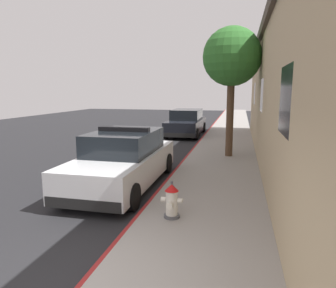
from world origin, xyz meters
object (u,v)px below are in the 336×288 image
fire_hydrant (172,201)px  street_tree (232,58)px  police_cruiser (124,160)px  parked_car_silver_ahead (186,123)px

fire_hydrant → street_tree: size_ratio=0.16×
police_cruiser → parked_car_silver_ahead: bearing=90.1°
parked_car_silver_ahead → fire_hydrant: parked_car_silver_ahead is taller
police_cruiser → parked_car_silver_ahead: size_ratio=1.00×
police_cruiser → parked_car_silver_ahead: 10.56m
police_cruiser → fire_hydrant: size_ratio=6.37×
street_tree → police_cruiser: bearing=-123.7°
parked_car_silver_ahead → fire_hydrant: 12.97m
fire_hydrant → street_tree: street_tree is taller
police_cruiser → fire_hydrant: (1.89, -2.26, -0.25)m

